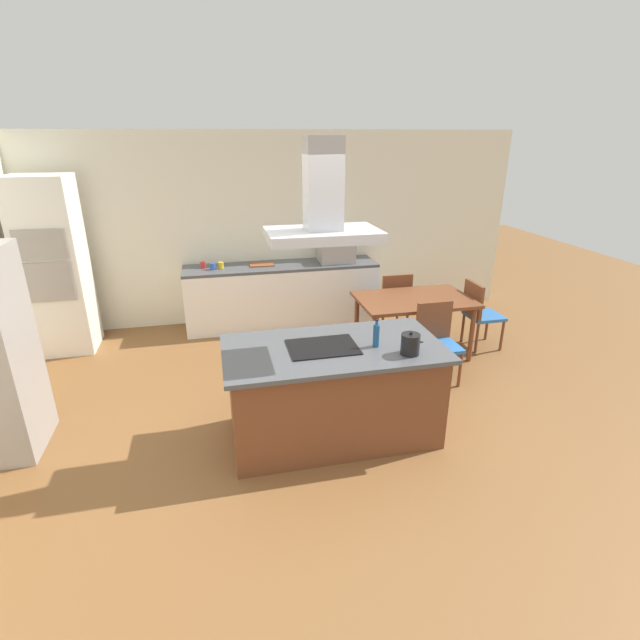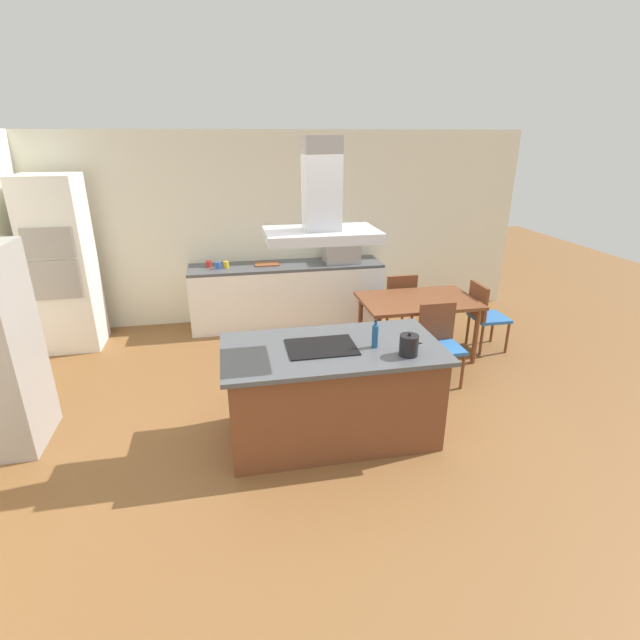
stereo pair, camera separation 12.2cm
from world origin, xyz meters
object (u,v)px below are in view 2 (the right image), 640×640
(countertop_microwave, at_px, (341,252))
(chair_at_right_end, at_px, (484,312))
(dining_table, at_px, (418,305))
(coffee_mug_blue, at_px, (218,265))
(chair_facing_back_wall, at_px, (398,300))
(wall_oven_stack, at_px, (62,265))
(olive_oil_bottle, at_px, (375,336))
(cutting_board, at_px, (267,264))
(tea_kettle, at_px, (409,345))
(chair_facing_island, at_px, (439,338))
(range_hood, at_px, (322,208))
(cooktop, at_px, (321,347))
(coffee_mug_red, at_px, (209,264))
(coffee_mug_yellow, at_px, (226,265))

(countertop_microwave, bearing_deg, chair_at_right_end, -42.03)
(dining_table, bearing_deg, coffee_mug_blue, 150.47)
(dining_table, relative_size, chair_facing_back_wall, 1.57)
(wall_oven_stack, bearing_deg, olive_oil_bottle, -39.86)
(coffee_mug_blue, height_order, cutting_board, coffee_mug_blue)
(cutting_board, bearing_deg, chair_at_right_end, -28.79)
(tea_kettle, relative_size, chair_facing_back_wall, 0.24)
(wall_oven_stack, height_order, dining_table, wall_oven_stack)
(chair_at_right_end, bearing_deg, chair_facing_island, -143.99)
(cutting_board, bearing_deg, range_hood, -85.96)
(cooktop, height_order, cutting_board, cutting_board)
(cooktop, bearing_deg, tea_kettle, -22.56)
(tea_kettle, xyz_separation_m, cutting_board, (-0.90, 3.22, -0.08))
(dining_table, relative_size, range_hood, 1.56)
(countertop_microwave, relative_size, dining_table, 0.36)
(coffee_mug_blue, bearing_deg, chair_facing_island, -40.15)
(chair_at_right_end, bearing_deg, coffee_mug_red, 156.89)
(cooktop, distance_m, range_hood, 1.20)
(coffee_mug_yellow, height_order, chair_facing_back_wall, coffee_mug_yellow)
(coffee_mug_red, bearing_deg, coffee_mug_yellow, -19.50)
(countertop_microwave, xyz_separation_m, coffee_mug_blue, (-1.76, -0.04, -0.09))
(cutting_board, distance_m, range_hood, 3.17)
(coffee_mug_blue, bearing_deg, coffee_mug_yellow, 12.75)
(countertop_microwave, distance_m, coffee_mug_red, 1.89)
(dining_table, height_order, chair_facing_back_wall, chair_facing_back_wall)
(cutting_board, bearing_deg, countertop_microwave, -2.64)
(range_hood, bearing_deg, cooktop, 0.00)
(coffee_mug_red, bearing_deg, chair_facing_back_wall, -17.64)
(cutting_board, height_order, chair_facing_island, cutting_board)
(cooktop, xyz_separation_m, range_hood, (0.00, 0.00, 1.20))
(coffee_mug_blue, bearing_deg, countertop_microwave, 1.26)
(tea_kettle, bearing_deg, coffee_mug_red, 117.77)
(cooktop, relative_size, countertop_microwave, 1.20)
(olive_oil_bottle, bearing_deg, range_hood, 170.40)
(dining_table, height_order, range_hood, range_hood)
(chair_at_right_end, distance_m, chair_facing_back_wall, 1.13)
(cooktop, height_order, countertop_microwave, countertop_microwave)
(countertop_microwave, distance_m, cutting_board, 1.09)
(chair_facing_island, bearing_deg, coffee_mug_yellow, 138.15)
(coffee_mug_blue, xyz_separation_m, coffee_mug_yellow, (0.11, 0.03, 0.00))
(cooktop, bearing_deg, coffee_mug_red, 108.96)
(coffee_mug_red, relative_size, range_hood, 0.10)
(olive_oil_bottle, relative_size, coffee_mug_yellow, 2.83)
(wall_oven_stack, distance_m, chair_facing_back_wall, 4.38)
(cooktop, height_order, chair_at_right_end, cooktop)
(wall_oven_stack, distance_m, chair_facing_island, 4.73)
(cooktop, relative_size, coffee_mug_yellow, 6.67)
(cutting_board, distance_m, chair_facing_island, 2.75)
(cutting_board, distance_m, chair_facing_back_wall, 1.93)
(chair_facing_island, bearing_deg, cooktop, -151.64)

